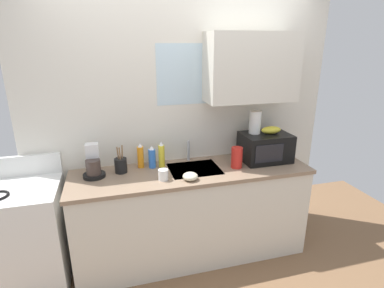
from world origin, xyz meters
name	(u,v)px	position (x,y,z in m)	size (l,w,h in m)	color
kitchen_wall_assembly	(194,113)	(0.11, 0.31, 1.35)	(2.95, 0.42, 2.50)	silver
counter_unit	(192,212)	(0.00, 0.00, 0.46)	(2.18, 0.63, 0.90)	silver
sink_faucet	(188,151)	(0.03, 0.24, 1.00)	(0.03, 0.03, 0.20)	#B2B5BA
stove_range	(28,236)	(-1.44, 0.00, 0.46)	(0.60, 0.60, 1.08)	white
microwave	(265,147)	(0.76, 0.05, 1.04)	(0.46, 0.35, 0.27)	black
banana_bunch	(271,130)	(0.81, 0.05, 1.20)	(0.20, 0.11, 0.07)	gold
paper_towel_roll	(255,122)	(0.66, 0.10, 1.28)	(0.11, 0.11, 0.22)	white
coffee_maker	(93,164)	(-0.86, 0.11, 1.00)	(0.19, 0.21, 0.28)	black
dish_soap_bottle_yellow	(162,155)	(-0.25, 0.16, 1.01)	(0.06, 0.06, 0.24)	yellow
dish_soap_bottle_blue	(152,157)	(-0.34, 0.16, 1.00)	(0.07, 0.07, 0.21)	blue
dish_soap_bottle_orange	(140,156)	(-0.44, 0.19, 1.01)	(0.06, 0.06, 0.24)	orange
cereal_canister	(237,158)	(0.42, -0.05, 1.00)	(0.10, 0.10, 0.19)	red
mug_white	(163,175)	(-0.29, -0.14, 0.95)	(0.08, 0.08, 0.10)	white
utensil_crock	(121,165)	(-0.63, 0.12, 0.97)	(0.11, 0.11, 0.25)	black
small_bowl	(190,176)	(-0.07, -0.20, 0.93)	(0.13, 0.13, 0.07)	beige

